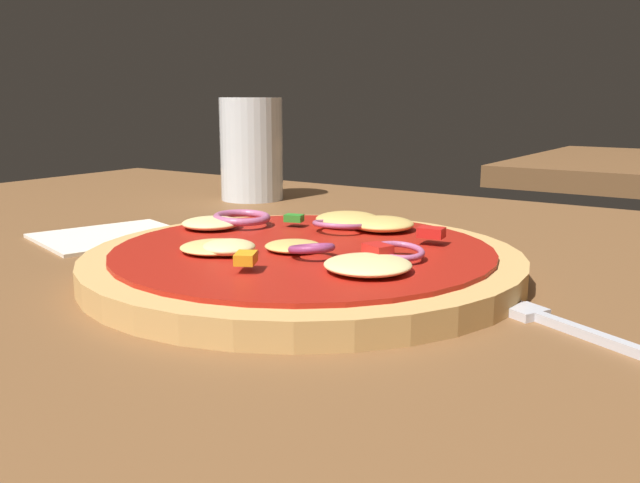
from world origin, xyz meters
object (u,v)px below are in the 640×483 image
Objects in this scene: napkin at (112,236)px; fork at (575,330)px; beer_glass at (252,154)px; pizza at (304,259)px.

fork is at bearing -4.00° from napkin.
fork is 1.11× the size of napkin.
beer_glass is at bearing 100.48° from napkin.
beer_glass is at bearing 135.33° from pizza.
fork is 1.34× the size of beer_glass.
napkin is at bearing -79.52° from beer_glass.
beer_glass reaches higher than pizza.
fork is at bearing -6.11° from pizza.
beer_glass is 0.25m from napkin.
fork reaches higher than napkin.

